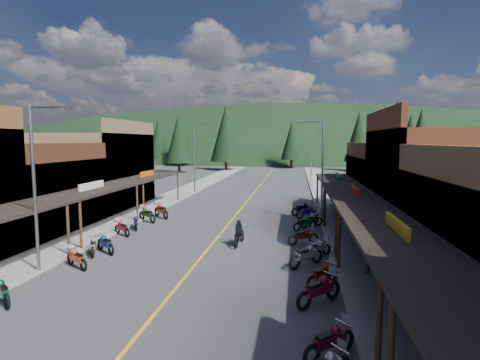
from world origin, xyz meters
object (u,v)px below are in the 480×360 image
at_px(pine_0, 105,140).
at_px(bike_west_11, 161,210).
at_px(shop_east_2, 444,189).
at_px(bike_east_10, 312,219).
at_px(pine_10, 179,139).
at_px(bike_east_11, 308,212).
at_px(pedestrian_east_b, 336,207).
at_px(bike_west_7, 105,243).
at_px(bike_west_6, 93,245).
at_px(shop_west_2, 25,195).
at_px(bike_west_10, 147,214).
at_px(streetlight_0, 37,181).
at_px(pine_2, 226,133).
at_px(bike_east_12, 303,208).
at_px(pine_9, 410,141).
at_px(streetlight_2, 320,165).
at_px(streetlight_3, 310,155).
at_px(bike_west_9, 136,222).
at_px(bike_east_7, 318,247).
at_px(bike_east_5, 323,274).
at_px(bike_east_4, 319,288).
at_px(pine_5, 421,134).
at_px(streetlight_1, 195,157).
at_px(shop_west_3, 96,171).
at_px(shop_east_3, 399,186).
at_px(pine_8, 139,143).
at_px(pine_1, 180,137).
at_px(bike_east_8, 303,235).
at_px(bike_east_3, 330,340).
at_px(bike_west_4, 2,290).
at_px(bike_west_5, 77,258).
at_px(pedestrian_east_a, 368,254).
at_px(pine_3, 292,140).
at_px(bike_east_6, 306,254).
at_px(bike_east_9, 305,222).
at_px(pine_7, 159,138).
at_px(rider_on_bike, 239,235).
at_px(bike_west_8, 122,227).
at_px(pine_11, 396,135).
at_px(pine_4, 359,137).

relative_size(pine_0, bike_west_11, 4.69).
xyz_separation_m(shop_east_2, bike_west_11, (-19.70, 5.67, -2.85)).
bearing_deg(bike_east_10, pine_10, 167.14).
bearing_deg(bike_east_11, shop_east_2, 17.31).
bearing_deg(pedestrian_east_b, bike_west_7, 33.34).
bearing_deg(bike_west_6, shop_west_2, 123.35).
distance_m(bike_west_7, bike_west_10, 8.16).
distance_m(streetlight_0, pine_2, 64.17).
height_order(streetlight_0, pine_0, pine_0).
xyz_separation_m(pine_10, bike_east_12, (23.69, -39.82, -6.15)).
height_order(pine_9, bike_east_11, pine_9).
xyz_separation_m(streetlight_2, pine_2, (-16.95, 50.00, 3.53)).
xyz_separation_m(streetlight_3, pedestrian_east_b, (1.37, -20.93, -3.44)).
bearing_deg(pedestrian_east_b, bike_west_11, 0.70).
height_order(bike_west_9, bike_east_7, same).
bearing_deg(bike_east_5, bike_east_4, -56.80).
distance_m(pine_5, bike_east_12, 68.39).
bearing_deg(streetlight_1, shop_west_3, -122.56).
relative_size(pine_0, bike_west_9, 5.94).
xyz_separation_m(shop_east_3, pine_8, (-35.75, 28.70, 3.44)).
bearing_deg(pine_1, pedestrian_east_b, -62.06).
bearing_deg(bike_west_6, bike_west_11, 62.69).
bearing_deg(bike_east_8, bike_east_3, -24.38).
relative_size(pine_10, bike_east_11, 5.67).
height_order(pine_1, bike_west_7, pine_1).
relative_size(shop_west_2, shop_east_2, 1.00).
height_order(streetlight_0, bike_west_4, streetlight_0).
bearing_deg(pedestrian_east_b, bike_west_6, 33.30).
xyz_separation_m(shop_east_3, bike_west_5, (-19.48, -16.34, -1.99)).
xyz_separation_m(pine_1, bike_east_10, (30.28, -64.22, -6.65)).
height_order(shop_east_2, bike_east_3, shop_east_2).
distance_m(bike_west_10, pedestrian_east_a, 17.82).
distance_m(pine_0, pine_8, 28.43).
distance_m(shop_east_3, bike_west_7, 23.79).
distance_m(streetlight_0, pine_5, 88.17).
bearing_deg(pedestrian_east_a, bike_west_11, -116.21).
height_order(pine_3, bike_east_5, pine_3).
xyz_separation_m(bike_west_5, bike_east_6, (11.37, 1.94, 0.11)).
xyz_separation_m(bike_west_6, bike_east_9, (11.85, 7.49, 0.03)).
relative_size(pine_7, bike_east_7, 6.76).
xyz_separation_m(pine_5, bike_east_6, (-28.35, -75.10, -7.34)).
bearing_deg(bike_east_12, shop_east_2, 8.43).
relative_size(shop_east_3, pedestrian_east_b, 6.29).
height_order(pine_0, rider_on_bike, pine_0).
height_order(pine_0, bike_west_8, pine_0).
bearing_deg(bike_west_10, bike_east_5, -94.70).
distance_m(pine_11, bike_west_5, 50.57).
distance_m(shop_east_2, bike_east_7, 8.58).
bearing_deg(pine_2, pedestrian_east_a, -73.38).
relative_size(pine_4, bike_west_9, 6.76).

